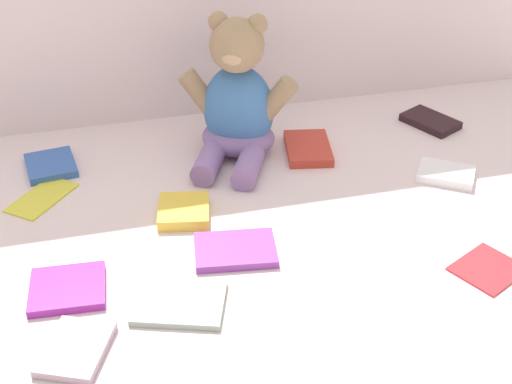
# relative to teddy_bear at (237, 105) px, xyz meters

# --- Properties ---
(ground_plane) EXTENTS (3.20, 3.20, 0.00)m
(ground_plane) POSITION_rel_teddy_bear_xyz_m (-0.06, -0.19, -0.10)
(ground_plane) COLOR silver
(teddy_bear) EXTENTS (0.22, 0.23, 0.27)m
(teddy_bear) POSITION_rel_teddy_bear_xyz_m (0.00, 0.00, 0.00)
(teddy_bear) COLOR #3F72B2
(teddy_bear) RESTS_ON ground_plane
(book_case_0) EXTENTS (0.11, 0.10, 0.01)m
(book_case_0) POSITION_rel_teddy_bear_xyz_m (-0.33, -0.33, -0.10)
(book_case_0) COLOR #8F2490
(book_case_0) RESTS_ON ground_plane
(book_case_1) EXTENTS (0.10, 0.11, 0.01)m
(book_case_1) POSITION_rel_teddy_bear_xyz_m (-0.35, 0.03, -0.09)
(book_case_1) COLOR #345CAE
(book_case_1) RESTS_ON ground_plane
(book_case_2) EXTENTS (0.10, 0.11, 0.02)m
(book_case_2) POSITION_rel_teddy_bear_xyz_m (-0.14, -0.19, -0.09)
(book_case_2) COLOR yellow
(book_case_2) RESTS_ON ground_plane
(book_case_4) EXTENTS (0.11, 0.13, 0.02)m
(book_case_4) POSITION_rel_teddy_bear_xyz_m (0.41, 0.01, -0.09)
(book_case_4) COLOR black
(book_case_4) RESTS_ON ground_plane
(book_case_5) EXTENTS (0.13, 0.12, 0.01)m
(book_case_5) POSITION_rel_teddy_bear_xyz_m (0.29, -0.44, -0.10)
(book_case_5) COLOR red
(book_case_5) RESTS_ON ground_plane
(book_case_6) EXTENTS (0.12, 0.11, 0.02)m
(book_case_6) POSITION_rel_teddy_bear_xyz_m (0.35, -0.18, -0.09)
(book_case_6) COLOR white
(book_case_6) RESTS_ON ground_plane
(book_case_7) EXTENTS (0.13, 0.14, 0.01)m
(book_case_7) POSITION_rel_teddy_bear_xyz_m (-0.37, -0.07, -0.10)
(book_case_7) COLOR yellow
(book_case_7) RESTS_ON ground_plane
(book_case_8) EXTENTS (0.15, 0.13, 0.01)m
(book_case_8) POSITION_rel_teddy_bear_xyz_m (-0.18, -0.40, -0.10)
(book_case_8) COLOR #91A094
(book_case_8) RESTS_ON ground_plane
(book_case_9) EXTENTS (0.14, 0.11, 0.01)m
(book_case_9) POSITION_rel_teddy_bear_xyz_m (-0.07, -0.31, -0.10)
(book_case_9) COLOR purple
(book_case_9) RESTS_ON ground_plane
(book_case_10) EXTENTS (0.11, 0.13, 0.01)m
(book_case_10) POSITION_rel_teddy_bear_xyz_m (-0.32, -0.46, -0.10)
(book_case_10) COLOR #A78E9E
(book_case_10) RESTS_ON ground_plane
(book_case_11) EXTENTS (0.10, 0.14, 0.02)m
(book_case_11) POSITION_rel_teddy_bear_xyz_m (0.13, -0.03, -0.09)
(book_case_11) COLOR #BC362A
(book_case_11) RESTS_ON ground_plane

